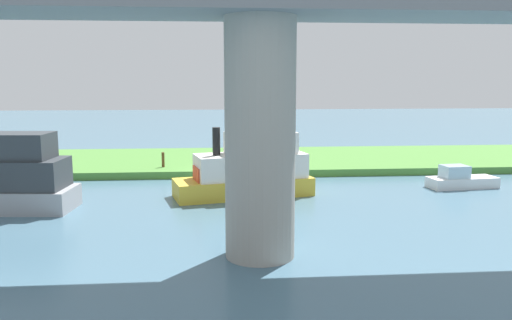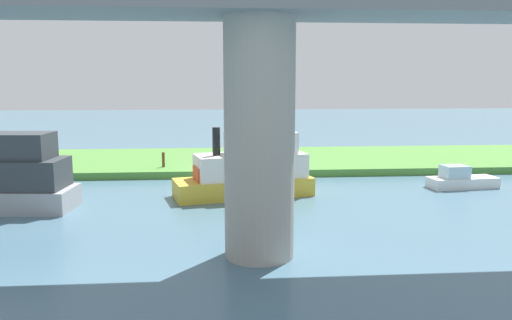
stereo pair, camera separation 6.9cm
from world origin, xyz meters
TOP-DOWN VIEW (x-y plane):
  - ground_plane at (0.00, 0.00)m, footprint 160.00×160.00m
  - grassy_bank at (0.00, -6.00)m, footprint 80.00×12.00m
  - bridge_pylon at (-0.81, 15.50)m, footprint 2.57×2.57m
  - bridge_span at (-0.81, 15.48)m, footprint 74.86×4.30m
  - person_on_bank at (-3.33, -1.21)m, footprint 0.51×0.51m
  - mooring_post at (4.40, -1.96)m, footprint 0.20×0.20m
  - skiff_small at (-1.04, 5.29)m, footprint 8.10×4.26m
  - motorboat_red at (-14.09, 4.16)m, footprint 4.32×1.96m

SIDE VIEW (x-z plane):
  - ground_plane at x=0.00m, z-range 0.00..0.00m
  - grassy_bank at x=0.00m, z-range 0.00..0.50m
  - motorboat_red at x=-14.09m, z-range -0.20..1.19m
  - mooring_post at x=4.40m, z-range 0.50..1.54m
  - person_on_bank at x=-3.33m, z-range 0.51..1.90m
  - skiff_small at x=-1.04m, z-range -0.51..3.43m
  - bridge_pylon at x=-0.81m, z-range 0.00..8.74m
  - bridge_span at x=-0.81m, z-range 7.61..10.86m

